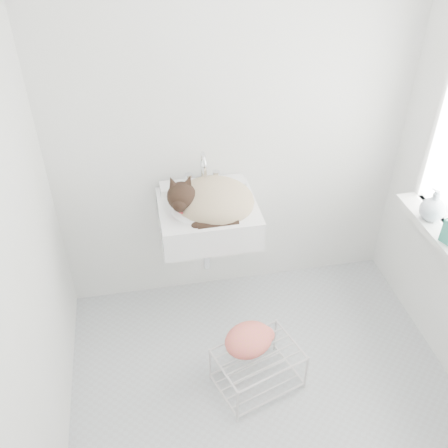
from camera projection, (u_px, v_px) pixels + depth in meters
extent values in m
cube|color=#ACB2B6|center=(266.00, 395.00, 2.89)|extent=(2.20, 2.00, 0.02)
cube|color=white|center=(233.00, 120.00, 2.93)|extent=(2.20, 0.02, 2.50)
cube|color=white|center=(11.00, 250.00, 1.97)|extent=(0.02, 2.00, 2.50)
cube|color=white|center=(447.00, 240.00, 2.70)|extent=(0.16, 0.88, 0.04)
cube|color=white|center=(208.00, 205.00, 2.93)|extent=(0.57, 0.50, 0.23)
ellipsoid|color=tan|center=(213.00, 201.00, 2.91)|extent=(0.52, 0.48, 0.23)
sphere|color=black|center=(184.00, 196.00, 2.76)|extent=(0.20, 0.20, 0.17)
torus|color=#AF1E29|center=(188.00, 203.00, 2.79)|extent=(0.17, 0.17, 0.07)
cube|color=silver|center=(258.00, 367.00, 2.86)|extent=(0.53, 0.44, 0.27)
ellipsoid|color=gold|center=(249.00, 343.00, 2.81)|extent=(0.35, 0.32, 0.12)
imported|color=#B3BDCD|center=(430.00, 219.00, 2.82)|extent=(0.19, 0.19, 0.18)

